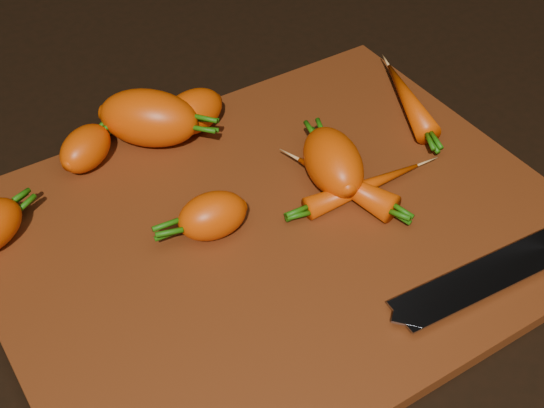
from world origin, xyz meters
TOP-DOWN VIEW (x-y plane):
  - ground at (0.00, 0.00)m, footprint 2.00×2.00m
  - cutting_board at (0.00, 0.00)m, footprint 0.50×0.40m
  - carrot_1 at (-0.05, 0.02)m, footprint 0.07×0.05m
  - carrot_2 at (-0.04, 0.17)m, footprint 0.11×0.11m
  - carrot_3 at (0.07, 0.02)m, footprint 0.07×0.10m
  - carrot_4 at (0.00, 0.16)m, footprint 0.08×0.06m
  - carrot_5 at (-0.11, 0.17)m, footprint 0.07×0.07m
  - carrot_6 at (0.21, 0.07)m, footprint 0.07×0.13m
  - carrot_7 at (0.09, -0.01)m, footprint 0.12×0.03m
  - carrot_8 at (0.07, 0.00)m, footprint 0.06×0.11m
  - knife at (0.14, -0.15)m, footprint 0.32×0.05m

SIDE VIEW (x-z plane):
  - ground at x=0.00m, z-range -0.01..0.00m
  - cutting_board at x=0.00m, z-range 0.00..0.01m
  - knife at x=0.14m, z-range 0.01..0.03m
  - carrot_7 at x=0.09m, z-range 0.01..0.03m
  - carrot_6 at x=0.21m, z-range 0.01..0.04m
  - carrot_8 at x=0.07m, z-range 0.01..0.04m
  - carrot_5 at x=-0.11m, z-range 0.01..0.05m
  - carrot_1 at x=-0.05m, z-range 0.01..0.05m
  - carrot_4 at x=0.00m, z-range 0.01..0.06m
  - carrot_3 at x=0.07m, z-range 0.01..0.06m
  - carrot_2 at x=-0.04m, z-range 0.01..0.07m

